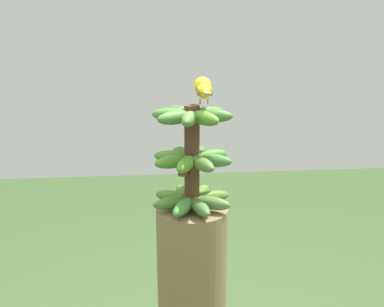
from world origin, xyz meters
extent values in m
cylinder|color=#4C2D1E|center=(0.00, 0.00, 1.36)|extent=(0.05, 0.05, 0.35)
ellipsoid|color=#4F7A27|center=(-0.03, -0.06, 1.21)|extent=(0.10, 0.14, 0.04)
ellipsoid|color=#497929|center=(0.02, -0.06, 1.21)|extent=(0.08, 0.14, 0.04)
ellipsoid|color=#467825|center=(0.06, -0.03, 1.21)|extent=(0.14, 0.10, 0.04)
ellipsoid|color=#406D27|center=(0.06, 0.02, 1.21)|extent=(0.14, 0.08, 0.04)
ellipsoid|color=#417C33|center=(0.03, 0.06, 1.21)|extent=(0.10, 0.14, 0.04)
ellipsoid|color=#446D32|center=(-0.02, 0.06, 1.21)|extent=(0.08, 0.14, 0.04)
ellipsoid|color=#4E7433|center=(-0.06, 0.03, 1.21)|extent=(0.14, 0.10, 0.04)
ellipsoid|color=#4C7326|center=(-0.06, -0.02, 1.21)|extent=(0.14, 0.08, 0.04)
ellipsoid|color=#497C27|center=(0.02, 0.06, 1.36)|extent=(0.09, 0.14, 0.04)
ellipsoid|color=#4D7434|center=(-0.02, 0.06, 1.36)|extent=(0.09, 0.14, 0.04)
ellipsoid|color=#407032|center=(-0.06, 0.02, 1.36)|extent=(0.14, 0.09, 0.04)
ellipsoid|color=#3E7C26|center=(-0.06, -0.02, 1.36)|extent=(0.14, 0.09, 0.04)
ellipsoid|color=#40702F|center=(-0.02, -0.06, 1.36)|extent=(0.09, 0.14, 0.04)
ellipsoid|color=#3E6D2B|center=(0.02, -0.06, 1.36)|extent=(0.09, 0.14, 0.04)
ellipsoid|color=#507A29|center=(0.06, -0.02, 1.36)|extent=(0.14, 0.09, 0.04)
ellipsoid|color=#447624|center=(0.06, 0.02, 1.36)|extent=(0.14, 0.09, 0.04)
ellipsoid|color=#4B6F30|center=(0.01, 0.06, 1.50)|extent=(0.07, 0.14, 0.04)
ellipsoid|color=#4B7D26|center=(-0.03, 0.05, 1.50)|extent=(0.11, 0.14, 0.04)
ellipsoid|color=#3F6C2C|center=(-0.06, 0.01, 1.50)|extent=(0.14, 0.07, 0.04)
ellipsoid|color=#426F27|center=(-0.05, -0.03, 1.50)|extent=(0.14, 0.11, 0.04)
ellipsoid|color=#3D6C2F|center=(-0.01, -0.06, 1.50)|extent=(0.07, 0.14, 0.04)
ellipsoid|color=#42702F|center=(0.03, -0.05, 1.50)|extent=(0.11, 0.14, 0.04)
ellipsoid|color=#427A30|center=(0.06, -0.01, 1.50)|extent=(0.14, 0.07, 0.04)
ellipsoid|color=#427131|center=(0.05, 0.03, 1.50)|extent=(0.14, 0.11, 0.04)
cone|color=brown|center=(0.03, 0.02, 1.34)|extent=(0.04, 0.04, 0.06)
cylinder|color=#C68933|center=(-0.05, -0.02, 1.54)|extent=(0.01, 0.00, 0.02)
cylinder|color=#C68933|center=(-0.03, -0.02, 1.54)|extent=(0.00, 0.00, 0.02)
ellipsoid|color=yellow|center=(-0.04, -0.02, 1.58)|extent=(0.04, 0.09, 0.05)
ellipsoid|color=olive|center=(-0.06, -0.02, 1.58)|extent=(0.01, 0.07, 0.03)
ellipsoid|color=olive|center=(-0.02, -0.02, 1.58)|extent=(0.01, 0.07, 0.03)
cube|color=olive|center=(-0.04, 0.05, 1.58)|extent=(0.02, 0.06, 0.01)
sphere|color=yellow|center=(-0.04, -0.06, 1.59)|extent=(0.06, 0.06, 0.06)
sphere|color=black|center=(-0.02, -0.07, 1.59)|extent=(0.01, 0.01, 0.01)
cone|color=orange|center=(-0.04, -0.10, 1.59)|extent=(0.02, 0.03, 0.02)
camera|label=1|loc=(0.13, 1.37, 1.75)|focal=41.04mm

